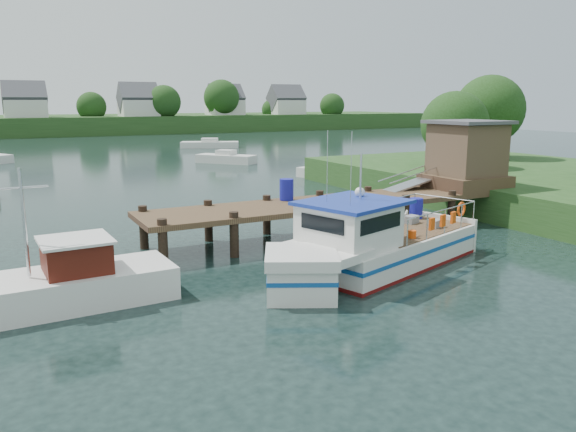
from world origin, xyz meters
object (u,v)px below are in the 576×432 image
work_boat (47,287)px  moored_c (339,168)px  lobster_boat (371,246)px  moored_far (210,144)px  moored_b (226,158)px  dock (423,173)px

work_boat → moored_c: work_boat is taller
lobster_boat → work_boat: lobster_boat is taller
moored_far → moored_b: 16.95m
moored_b → moored_c: bearing=-50.5°
dock → moored_b: (1.42, 27.05, -1.81)m
dock → moored_far: size_ratio=2.40×
moored_b → moored_c: size_ratio=0.71×
work_boat → moored_b: bearing=58.5°
dock → moored_c: bearing=69.4°
moored_b → moored_c: (4.67, -10.85, -0.02)m
moored_b → dock: bearing=-76.8°
work_boat → moored_far: (21.60, 47.02, -0.17)m
moored_far → moored_c: size_ratio=0.95×
work_boat → moored_far: bearing=63.0°
lobster_boat → moored_far: lobster_boat is taller
lobster_boat → moored_far: bearing=57.7°
work_boat → moored_far: size_ratio=1.02×
work_boat → moored_b: size_ratio=1.36×
moored_far → moored_b: bearing=-95.0°
moored_far → work_boat: bearing=-104.4°
dock → moored_far: dock is taller
dock → moored_far: bearing=82.3°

